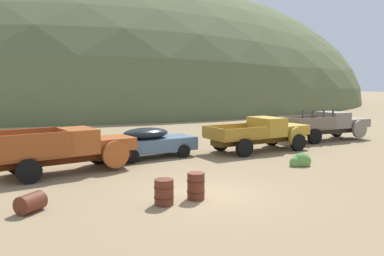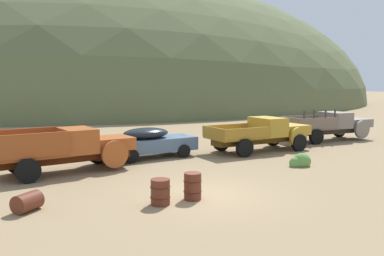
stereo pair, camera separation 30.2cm
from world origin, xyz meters
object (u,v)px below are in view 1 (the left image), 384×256
object	(u,v)px
truck_primer_gray	(331,125)
oil_drum_by_truck	(196,186)
oil_drum_tipped	(31,203)
truck_oxide_orange	(74,148)
car_chalk_blue	(153,142)
truck_mustard	(266,133)
oil_drum_foreground	(164,192)

from	to	relation	value
truck_primer_gray	oil_drum_by_truck	world-z (taller)	truck_primer_gray
truck_primer_gray	oil_drum_tipped	distance (m)	20.94
truck_primer_gray	truck_oxide_orange	bearing A→B (deg)	-170.26
truck_oxide_orange	oil_drum_by_truck	distance (m)	6.72
car_chalk_blue	truck_mustard	bearing A→B (deg)	-12.51
oil_drum_foreground	oil_drum_tipped	xyz separation A→B (m)	(-3.75, 1.39, -0.13)
truck_mustard	oil_drum_by_truck	bearing A→B (deg)	-142.69
oil_drum_foreground	car_chalk_blue	bearing A→B (deg)	66.91
oil_drum_foreground	oil_drum_tipped	distance (m)	4.00
car_chalk_blue	oil_drum_foreground	bearing A→B (deg)	-114.38
truck_oxide_orange	truck_mustard	bearing A→B (deg)	-3.86
truck_mustard	oil_drum_tipped	world-z (taller)	truck_mustard
truck_mustard	oil_drum_by_truck	distance (m)	10.62
truck_oxide_orange	truck_mustard	distance (m)	10.89
truck_oxide_orange	truck_primer_gray	bearing A→B (deg)	-0.74
truck_oxide_orange	truck_mustard	size ratio (longest dim) A/B	0.97
car_chalk_blue	oil_drum_tipped	xyz separation A→B (m)	(-6.98, -6.19, -0.53)
car_chalk_blue	oil_drum_by_truck	bearing A→B (deg)	-106.45
oil_drum_tipped	truck_mustard	bearing A→B (deg)	20.02
truck_mustard	oil_drum_by_truck	world-z (taller)	truck_mustard
truck_oxide_orange	oil_drum_by_truck	xyz separation A→B (m)	(2.36, -6.27, -0.58)
car_chalk_blue	truck_primer_gray	distance (m)	13.11
truck_oxide_orange	car_chalk_blue	bearing A→B (deg)	12.64
truck_primer_gray	oil_drum_tipped	size ratio (longest dim) A/B	6.47
truck_mustard	truck_primer_gray	world-z (taller)	truck_primer_gray
oil_drum_tipped	oil_drum_foreground	bearing A→B (deg)	-20.32
truck_primer_gray	oil_drum_tipped	xyz separation A→B (m)	(-20.08, -5.89, -0.73)
truck_mustard	oil_drum_foreground	bearing A→B (deg)	-146.22
car_chalk_blue	truck_primer_gray	xyz separation A→B (m)	(13.10, -0.30, 0.20)
oil_drum_tipped	truck_primer_gray	bearing A→B (deg)	16.34
oil_drum_foreground	oil_drum_by_truck	xyz separation A→B (m)	(1.17, -0.02, 0.04)
truck_oxide_orange	truck_primer_gray	xyz separation A→B (m)	(17.52, 1.03, -0.01)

